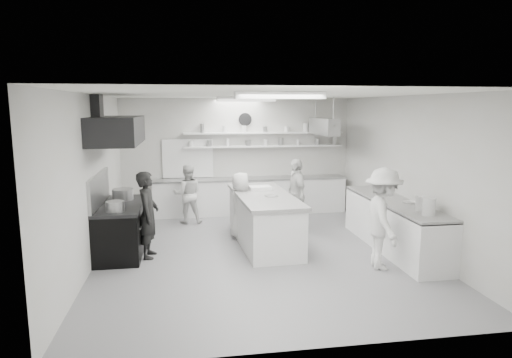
{
  "coord_description": "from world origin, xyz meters",
  "views": [
    {
      "loc": [
        -1.35,
        -8.1,
        2.78
      ],
      "look_at": [
        0.04,
        0.6,
        1.34
      ],
      "focal_mm": 31.12,
      "sensor_mm": 36.0,
      "label": 1
    }
  ],
  "objects": [
    {
      "name": "wall_back",
      "position": [
        0.0,
        3.5,
        1.5
      ],
      "size": [
        6.0,
        0.04,
        3.0
      ],
      "primitive_type": "cube",
      "color": "silver",
      "rests_on": "floor"
    },
    {
      "name": "pass_through_window",
      "position": [
        -1.3,
        3.48,
        1.45
      ],
      "size": [
        1.3,
        0.04,
        1.0
      ],
      "primitive_type": "cube",
      "color": "black",
      "rests_on": "wall_back"
    },
    {
      "name": "cook_island_right",
      "position": [
        1.1,
        1.5,
        0.81
      ],
      "size": [
        0.45,
        0.97,
        1.63
      ],
      "primitive_type": "imported",
      "rotation": [
        0.0,
        0.0,
        -1.52
      ],
      "color": "silver",
      "rests_on": "floor"
    },
    {
      "name": "wall_left",
      "position": [
        -3.0,
        0.0,
        1.5
      ],
      "size": [
        0.04,
        7.0,
        3.0
      ],
      "primitive_type": "cube",
      "color": "silver",
      "rests_on": "floor"
    },
    {
      "name": "bowl_island_b",
      "position": [
        0.38,
        1.03,
        1.01
      ],
      "size": [
        0.24,
        0.24,
        0.06
      ],
      "primitive_type": "imported",
      "rotation": [
        0.0,
        0.0,
        -0.18
      ],
      "color": "white",
      "rests_on": "prep_island"
    },
    {
      "name": "shelf_upper",
      "position": [
        0.7,
        3.37,
        2.1
      ],
      "size": [
        4.2,
        0.26,
        0.04
      ],
      "primitive_type": "cube",
      "color": "white",
      "rests_on": "wall_back"
    },
    {
      "name": "stove_pot",
      "position": [
        -2.6,
        0.81,
        1.04
      ],
      "size": [
        0.41,
        0.41,
        0.27
      ],
      "primitive_type": "cylinder",
      "color": "#9D9E9F",
      "rests_on": "stove"
    },
    {
      "name": "ceiling",
      "position": [
        0.0,
        0.0,
        3.01
      ],
      "size": [
        6.0,
        7.0,
        0.02
      ],
      "primitive_type": "cube",
      "color": "white",
      "rests_on": "wall_back"
    },
    {
      "name": "wall_front",
      "position": [
        0.0,
        -3.5,
        1.5
      ],
      "size": [
        6.0,
        0.04,
        3.0
      ],
      "primitive_type": "cube",
      "color": "silver",
      "rests_on": "floor"
    },
    {
      "name": "cook_island_left",
      "position": [
        -0.23,
        1.02,
        0.71
      ],
      "size": [
        0.53,
        0.74,
        1.42
      ],
      "primitive_type": "imported",
      "rotation": [
        0.0,
        0.0,
        1.7
      ],
      "color": "silver",
      "rests_on": "floor"
    },
    {
      "name": "wall_clock",
      "position": [
        0.2,
        3.46,
        2.45
      ],
      "size": [
        0.32,
        0.05,
        0.32
      ],
      "primitive_type": "cylinder",
      "rotation": [
        1.57,
        0.0,
        0.0
      ],
      "color": "silver",
      "rests_on": "wall_back"
    },
    {
      "name": "light_fixture_rear",
      "position": [
        0.0,
        1.8,
        2.94
      ],
      "size": [
        1.3,
        0.25,
        0.1
      ],
      "primitive_type": "cube",
      "color": "white",
      "rests_on": "ceiling"
    },
    {
      "name": "right_counter",
      "position": [
        2.65,
        -0.2,
        0.47
      ],
      "size": [
        0.74,
        3.3,
        0.94
      ],
      "primitive_type": "cube",
      "color": "white",
      "rests_on": "floor"
    },
    {
      "name": "light_fixture_front",
      "position": [
        0.0,
        -1.8,
        2.94
      ],
      "size": [
        1.3,
        0.25,
        0.1
      ],
      "primitive_type": "cube",
      "color": "white",
      "rests_on": "ceiling"
    },
    {
      "name": "bowl_island_a",
      "position": [
        0.3,
        0.34,
        1.01
      ],
      "size": [
        0.32,
        0.32,
        0.06
      ],
      "primitive_type": "imported",
      "rotation": [
        0.0,
        0.0,
        0.4
      ],
      "color": "#9D9E9F",
      "rests_on": "prep_island"
    },
    {
      "name": "floor",
      "position": [
        0.0,
        0.0,
        -0.01
      ],
      "size": [
        6.0,
        7.0,
        0.02
      ],
      "primitive_type": "cube",
      "color": "gray",
      "rests_on": "ground"
    },
    {
      "name": "cook_stove",
      "position": [
        -2.07,
        0.08,
        0.81
      ],
      "size": [
        0.43,
        0.62,
        1.62
      ],
      "primitive_type": "imported",
      "rotation": [
        0.0,
        0.0,
        1.5
      ],
      "color": "black",
      "rests_on": "floor"
    },
    {
      "name": "exhaust_hood",
      "position": [
        -2.6,
        0.4,
        2.35
      ],
      "size": [
        0.85,
        2.0,
        0.5
      ],
      "primitive_type": "cube",
      "color": "black",
      "rests_on": "wall_left"
    },
    {
      "name": "stove",
      "position": [
        -2.6,
        0.4,
        0.45
      ],
      "size": [
        0.8,
        1.8,
        0.9
      ],
      "primitive_type": "cube",
      "color": "black",
      "rests_on": "floor"
    },
    {
      "name": "cook_right",
      "position": [
        1.97,
        -1.14,
        0.88
      ],
      "size": [
        0.82,
        1.22,
        1.76
      ],
      "primitive_type": "imported",
      "rotation": [
        0.0,
        0.0,
        1.42
      ],
      "color": "silver",
      "rests_on": "floor"
    },
    {
      "name": "shelf_lower",
      "position": [
        0.7,
        3.37,
        1.75
      ],
      "size": [
        4.2,
        0.26,
        0.04
      ],
      "primitive_type": "cube",
      "color": "white",
      "rests_on": "wall_back"
    },
    {
      "name": "pot_rack",
      "position": [
        2.0,
        2.4,
        2.3
      ],
      "size": [
        0.3,
        1.6,
        0.4
      ],
      "primitive_type": "cube",
      "color": "#9D9E9F",
      "rests_on": "ceiling"
    },
    {
      "name": "prep_island",
      "position": [
        0.19,
        0.55,
        0.49
      ],
      "size": [
        1.14,
        2.72,
        0.98
      ],
      "primitive_type": "cube",
      "rotation": [
        0.0,
        0.0,
        0.05
      ],
      "color": "white",
      "rests_on": "floor"
    },
    {
      "name": "bowl_right",
      "position": [
        2.84,
        -0.43,
        0.97
      ],
      "size": [
        0.33,
        0.33,
        0.06
      ],
      "primitive_type": "imported",
      "rotation": [
        0.0,
        0.0,
        0.37
      ],
      "color": "white",
      "rests_on": "right_counter"
    },
    {
      "name": "wall_right",
      "position": [
        3.0,
        0.0,
        1.5
      ],
      "size": [
        0.04,
        7.0,
        3.0
      ],
      "primitive_type": "cube",
      "color": "silver",
      "rests_on": "floor"
    },
    {
      "name": "back_counter",
      "position": [
        0.3,
        3.2,
        0.46
      ],
      "size": [
        5.0,
        0.6,
        0.92
      ],
      "primitive_type": "cube",
      "color": "white",
      "rests_on": "floor"
    },
    {
      "name": "cook_back",
      "position": [
        -1.33,
        2.45,
        0.71
      ],
      "size": [
        0.69,
        0.54,
        1.42
      ],
      "primitive_type": "imported",
      "rotation": [
        0.0,
        0.0,
        -3.14
      ],
      "color": "silver",
      "rests_on": "floor"
    }
  ]
}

